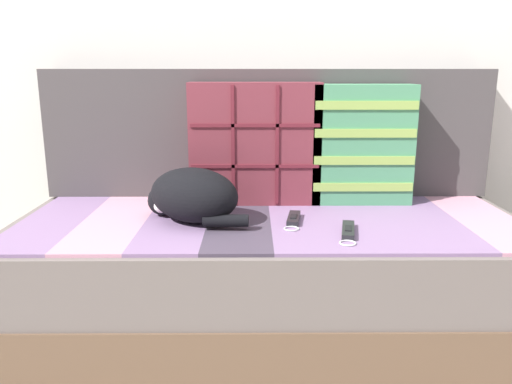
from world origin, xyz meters
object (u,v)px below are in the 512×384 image
object	(u,v)px
game_remote_near	(348,231)
game_remote_far	(293,219)
couch	(269,269)
throw_pillow_quilted	(255,143)
sleeping_cat	(191,196)
throw_pillow_striped	(361,144)

from	to	relation	value
game_remote_near	game_remote_far	world-z (taller)	same
couch	throw_pillow_quilted	xyz separation A→B (m)	(-0.05, 0.19, 0.42)
throw_pillow_quilted	sleeping_cat	size ratio (longest dim) A/B	1.26
couch	game_remote_far	distance (m)	0.23
throw_pillow_quilted	game_remote_far	bearing A→B (deg)	-64.91
game_remote_near	throw_pillow_quilted	bearing A→B (deg)	125.48
couch	game_remote_far	world-z (taller)	game_remote_far
throw_pillow_quilted	game_remote_far	xyz separation A→B (m)	(0.12, -0.26, -0.21)
throw_pillow_striped	game_remote_near	bearing A→B (deg)	-105.95
throw_pillow_striped	game_remote_far	size ratio (longest dim) A/B	2.31
couch	throw_pillow_striped	world-z (taller)	throw_pillow_striped
couch	throw_pillow_quilted	distance (m)	0.46
sleeping_cat	throw_pillow_quilted	bearing A→B (deg)	50.30
couch	game_remote_near	distance (m)	0.37
couch	game_remote_far	bearing A→B (deg)	-45.72
couch	throw_pillow_striped	xyz separation A→B (m)	(0.34, 0.19, 0.41)
couch	throw_pillow_striped	bearing A→B (deg)	28.84
throw_pillow_quilted	game_remote_far	size ratio (longest dim) A/B	2.54
throw_pillow_quilted	game_remote_far	distance (m)	0.36
throw_pillow_quilted	game_remote_near	xyz separation A→B (m)	(0.28, -0.39, -0.21)
game_remote_far	couch	bearing A→B (deg)	134.28
throw_pillow_quilted	game_remote_near	world-z (taller)	throw_pillow_quilted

